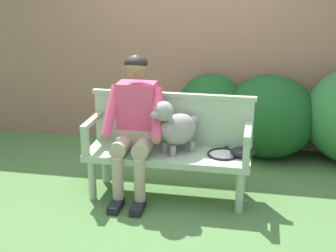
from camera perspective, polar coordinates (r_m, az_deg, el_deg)
ground_plane at (r=4.60m, az=-0.00°, el=-8.20°), size 40.00×40.00×0.00m
brick_garden_fence at (r=5.79m, az=3.11°, el=8.58°), size 8.00×0.30×2.16m
hedge_bush_mid_right at (r=5.50m, az=11.90°, el=1.11°), size 1.03×0.93×0.93m
hedge_bush_far_left at (r=5.57m, az=5.10°, el=1.52°), size 0.82×0.71×0.91m
garden_bench at (r=4.45m, az=-0.00°, el=-3.81°), size 1.50×0.51×0.44m
bench_backrest at (r=4.55m, az=0.54°, el=0.92°), size 1.54×0.06×0.50m
bench_armrest_left_end at (r=4.46m, az=-9.23°, el=-0.38°), size 0.06×0.51×0.28m
bench_armrest_right_end at (r=4.20m, az=9.34°, el=-1.59°), size 0.06×0.51×0.28m
person_seated at (r=4.39m, az=-3.90°, el=0.48°), size 0.56×0.65×1.31m
dog_on_bench at (r=4.33m, az=0.79°, el=-0.06°), size 0.44×0.44×0.50m
tennis_racket at (r=4.41m, az=6.58°, el=-3.16°), size 0.31×0.57×0.03m
baseball_glove at (r=4.35m, az=8.76°, el=-3.04°), size 0.23×0.18×0.09m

